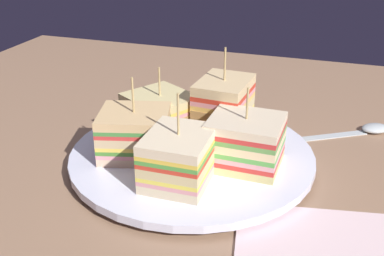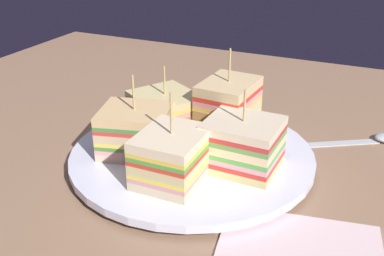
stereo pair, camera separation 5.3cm
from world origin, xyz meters
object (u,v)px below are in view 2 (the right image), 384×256
(sandwich_wedge_0, at_px, (166,113))
(sandwich_wedge_3, at_px, (242,144))
(plate, at_px, (192,156))
(sandwich_wedge_4, at_px, (228,108))
(napkin, at_px, (300,249))
(sandwich_wedge_2, at_px, (172,157))
(spoon, at_px, (375,139))
(sandwich_wedge_1, at_px, (136,131))

(sandwich_wedge_0, distance_m, sandwich_wedge_3, 0.12)
(plate, xyz_separation_m, sandwich_wedge_3, (-0.06, 0.01, 0.03))
(sandwich_wedge_3, bearing_deg, sandwich_wedge_4, -57.19)
(plate, xyz_separation_m, napkin, (-0.15, 0.10, -0.01))
(sandwich_wedge_2, relative_size, spoon, 0.71)
(plate, distance_m, sandwich_wedge_3, 0.07)
(sandwich_wedge_0, height_order, sandwich_wedge_3, sandwich_wedge_3)
(sandwich_wedge_0, bearing_deg, sandwich_wedge_4, 49.73)
(sandwich_wedge_0, xyz_separation_m, sandwich_wedge_2, (-0.06, 0.10, 0.00))
(sandwich_wedge_1, distance_m, spoon, 0.31)
(sandwich_wedge_1, xyz_separation_m, napkin, (-0.21, 0.08, -0.04))
(sandwich_wedge_2, xyz_separation_m, sandwich_wedge_4, (-0.01, -0.12, 0.01))
(sandwich_wedge_3, distance_m, spoon, 0.21)
(sandwich_wedge_2, bearing_deg, sandwich_wedge_1, 59.59)
(sandwich_wedge_2, distance_m, sandwich_wedge_3, 0.08)
(sandwich_wedge_1, xyz_separation_m, spoon, (-0.25, -0.17, -0.04))
(sandwich_wedge_1, bearing_deg, sandwich_wedge_2, -45.21)
(sandwich_wedge_0, bearing_deg, plate, -2.99)
(sandwich_wedge_2, distance_m, sandwich_wedge_4, 0.13)
(plate, height_order, sandwich_wedge_0, sandwich_wedge_0)
(plate, relative_size, sandwich_wedge_3, 3.14)
(sandwich_wedge_0, bearing_deg, sandwich_wedge_3, 10.01)
(sandwich_wedge_1, relative_size, spoon, 0.68)
(sandwich_wedge_3, bearing_deg, sandwich_wedge_0, -19.87)
(sandwich_wedge_4, relative_size, napkin, 0.77)
(sandwich_wedge_2, xyz_separation_m, napkin, (-0.14, 0.04, -0.04))
(plate, distance_m, sandwich_wedge_2, 0.07)
(sandwich_wedge_0, relative_size, sandwich_wedge_2, 1.06)
(spoon, height_order, napkin, spoon)
(sandwich_wedge_0, height_order, spoon, sandwich_wedge_0)
(plate, xyz_separation_m, sandwich_wedge_1, (0.06, 0.03, 0.03))
(plate, distance_m, spoon, 0.24)
(sandwich_wedge_0, distance_m, spoon, 0.27)
(sandwich_wedge_1, bearing_deg, sandwich_wedge_3, -7.53)
(napkin, bearing_deg, sandwich_wedge_1, -19.95)
(sandwich_wedge_0, xyz_separation_m, napkin, (-0.20, 0.14, -0.04))
(plate, bearing_deg, sandwich_wedge_1, 23.69)
(sandwich_wedge_1, xyz_separation_m, sandwich_wedge_2, (-0.07, 0.04, 0.00))
(sandwich_wedge_0, height_order, sandwich_wedge_4, sandwich_wedge_4)
(napkin, bearing_deg, plate, -34.03)
(napkin, bearing_deg, sandwich_wedge_2, -14.85)
(plate, relative_size, sandwich_wedge_0, 2.74)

